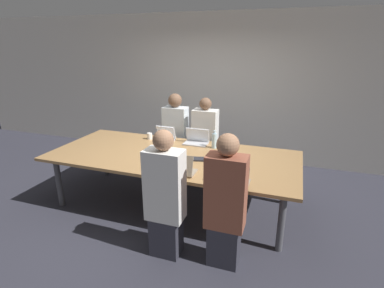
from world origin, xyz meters
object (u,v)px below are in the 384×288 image
(laptop_far_midleft, at_px, (165,136))
(person_near_midright, at_px, (165,197))
(cup_far_midleft, at_px, (150,136))
(person_far_center, at_px, (205,142))
(bottle_far_center, at_px, (214,140))
(person_near_right, at_px, (225,204))
(laptop_near_midright, at_px, (181,168))
(laptop_far_center, at_px, (197,139))
(person_far_midleft, at_px, (176,136))
(laptop_near_right, at_px, (234,178))
(stapler, at_px, (169,157))

(laptop_far_midleft, bearing_deg, person_near_midright, -65.96)
(cup_far_midleft, relative_size, person_near_midright, 0.07)
(person_near_midright, bearing_deg, laptop_far_midleft, -65.96)
(person_far_center, distance_m, bottle_far_center, 0.60)
(person_near_right, bearing_deg, person_far_center, -67.35)
(laptop_near_midright, bearing_deg, laptop_far_midleft, -57.68)
(laptop_far_center, bearing_deg, person_far_midleft, 141.02)
(person_far_midleft, relative_size, person_far_center, 1.02)
(person_near_right, xyz_separation_m, person_far_center, (-0.79, 1.90, -0.02))
(laptop_near_right, bearing_deg, bottle_far_center, -64.44)
(person_near_right, height_order, laptop_far_midleft, person_near_right)
(cup_far_midleft, relative_size, person_far_center, 0.07)
(person_near_right, distance_m, bottle_far_center, 1.51)
(bottle_far_center, bearing_deg, cup_far_midleft, 176.43)
(bottle_far_center, relative_size, stapler, 1.73)
(cup_far_midleft, bearing_deg, laptop_far_center, 2.77)
(laptop_near_midright, bearing_deg, stapler, -51.20)
(laptop_far_midleft, distance_m, cup_far_midleft, 0.26)
(cup_far_midleft, height_order, stapler, cup_far_midleft)
(laptop_far_center, xyz_separation_m, laptop_near_midright, (0.18, -1.13, 0.00))
(person_far_center, xyz_separation_m, laptop_near_midright, (0.16, -1.51, 0.16))
(bottle_far_center, bearing_deg, person_near_right, -70.35)
(person_far_midleft, relative_size, laptop_far_center, 3.96)
(person_far_midleft, height_order, laptop_far_center, person_far_midleft)
(cup_far_midleft, bearing_deg, person_far_midleft, 60.37)
(person_far_midleft, bearing_deg, laptop_near_midright, -65.63)
(person_far_midleft, xyz_separation_m, person_far_center, (0.54, -0.04, -0.02))
(laptop_far_midleft, relative_size, person_far_midleft, 0.21)
(person_far_center, relative_size, person_near_midright, 0.99)
(person_near_right, height_order, laptop_near_midright, person_near_right)
(laptop_near_right, xyz_separation_m, laptop_far_midleft, (-1.34, 1.16, 0.00))
(laptop_far_midleft, bearing_deg, laptop_near_right, -40.79)
(bottle_far_center, bearing_deg, laptop_near_right, -64.44)
(person_far_midleft, height_order, stapler, person_far_midleft)
(cup_far_midleft, xyz_separation_m, stapler, (0.63, -0.68, -0.03))
(laptop_near_right, distance_m, laptop_far_midleft, 1.77)
(laptop_near_midright, distance_m, stapler, 0.53)
(person_far_center, distance_m, person_near_midright, 1.97)
(person_far_midleft, bearing_deg, laptop_far_midleft, -89.69)
(person_far_midleft, xyz_separation_m, cup_far_midleft, (-0.26, -0.46, 0.11))
(laptop_near_right, bearing_deg, laptop_far_midleft, -40.79)
(laptop_far_center, distance_m, person_far_center, 0.41)
(person_far_midleft, bearing_deg, bottle_far_center, -32.41)
(laptop_near_right, xyz_separation_m, person_far_midleft, (-1.34, 1.60, -0.13))
(person_near_midright, relative_size, stapler, 9.30)
(person_near_right, relative_size, person_far_midleft, 1.00)
(person_far_midleft, bearing_deg, cup_far_midleft, -119.63)
(laptop_far_midleft, distance_m, person_far_midleft, 0.46)
(person_far_midleft, distance_m, bottle_far_center, 1.00)
(person_near_right, relative_size, bottle_far_center, 5.40)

